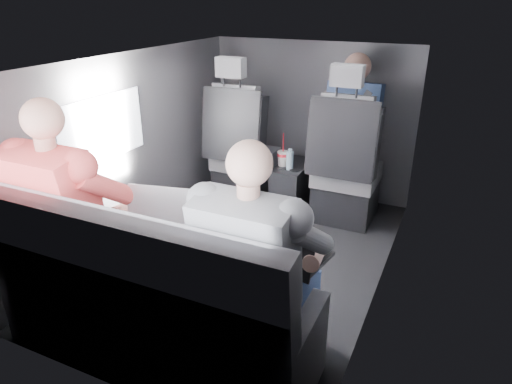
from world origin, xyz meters
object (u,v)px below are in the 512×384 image
at_px(soda_cup, 283,158).
at_px(front_seat_right, 345,174).
at_px(rear_bench, 151,308).
at_px(water_bottle, 290,160).
at_px(laptop_silver, 179,221).
at_px(passenger_rear_right, 261,267).
at_px(front_seat_left, 243,158).
at_px(passenger_rear_left, 78,217).
at_px(laptop_black, 286,250).
at_px(center_console, 292,187).
at_px(laptop_white, 94,207).
at_px(passenger_front_right, 353,122).

bearing_deg(soda_cup, front_seat_right, 4.43).
relative_size(rear_bench, water_bottle, 9.37).
bearing_deg(laptop_silver, passenger_rear_right, -20.36).
relative_size(soda_cup, water_bottle, 1.66).
relative_size(front_seat_left, passenger_rear_left, 0.98).
bearing_deg(laptop_black, center_console, 109.27).
xyz_separation_m(water_bottle, passenger_rear_left, (-0.50, -1.73, 0.17)).
bearing_deg(passenger_rear_left, rear_bench, -10.90).
bearing_deg(passenger_rear_left, center_console, 75.16).
bearing_deg(passenger_rear_right, water_bottle, 106.85).
xyz_separation_m(laptop_white, passenger_rear_left, (0.04, -0.15, 0.02)).
bearing_deg(front_seat_right, passenger_rear_left, -117.46).
xyz_separation_m(laptop_white, passenger_front_right, (0.95, 1.91, 0.12)).
xyz_separation_m(water_bottle, passenger_rear_right, (0.52, -1.73, 0.15)).
bearing_deg(front_seat_right, laptop_white, -120.65).
height_order(water_bottle, passenger_rear_right, passenger_rear_right).
bearing_deg(water_bottle, laptop_black, -69.81).
xyz_separation_m(front_seat_left, laptop_black, (1.04, -1.64, 0.23)).
distance_m(front_seat_right, soda_cup, 0.52).
bearing_deg(passenger_rear_left, laptop_white, 104.46).
bearing_deg(soda_cup, passenger_rear_left, -103.60).
bearing_deg(passenger_rear_right, laptop_silver, 159.64).
relative_size(water_bottle, laptop_black, 0.44).
height_order(center_console, laptop_white, laptop_white).
relative_size(rear_bench, passenger_rear_left, 1.24).
distance_m(center_console, passenger_rear_left, 1.96).
bearing_deg(laptop_black, laptop_silver, 176.65).
xyz_separation_m(laptop_black, passenger_rear_right, (-0.05, -0.17, -0.01)).
height_order(soda_cup, passenger_rear_left, passenger_rear_left).
bearing_deg(rear_bench, laptop_silver, 92.30).
relative_size(front_seat_left, water_bottle, 7.41).
bearing_deg(laptop_silver, passenger_rear_left, -156.83).
distance_m(front_seat_left, water_bottle, 0.47).
bearing_deg(laptop_white, front_seat_right, 59.35).
bearing_deg(laptop_white, passenger_rear_left, -75.54).
bearing_deg(laptop_silver, water_bottle, 89.12).
height_order(front_seat_left, laptop_white, front_seat_left).
relative_size(center_console, passenger_front_right, 0.55).
bearing_deg(passenger_rear_right, soda_cup, 108.69).
relative_size(front_seat_left, laptop_silver, 2.86).
height_order(rear_bench, laptop_white, rear_bench).
bearing_deg(front_seat_right, soda_cup, -175.57).
relative_size(front_seat_right, center_console, 2.64).
bearing_deg(laptop_white, rear_bench, -25.19).
relative_size(water_bottle, passenger_front_right, 0.20).
bearing_deg(laptop_silver, rear_bench, -87.70).
bearing_deg(front_seat_left, laptop_white, -92.75).
bearing_deg(rear_bench, laptop_white, 154.81).
xyz_separation_m(front_seat_right, water_bottle, (-0.44, -0.07, 0.08)).
distance_m(front_seat_right, water_bottle, 0.45).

